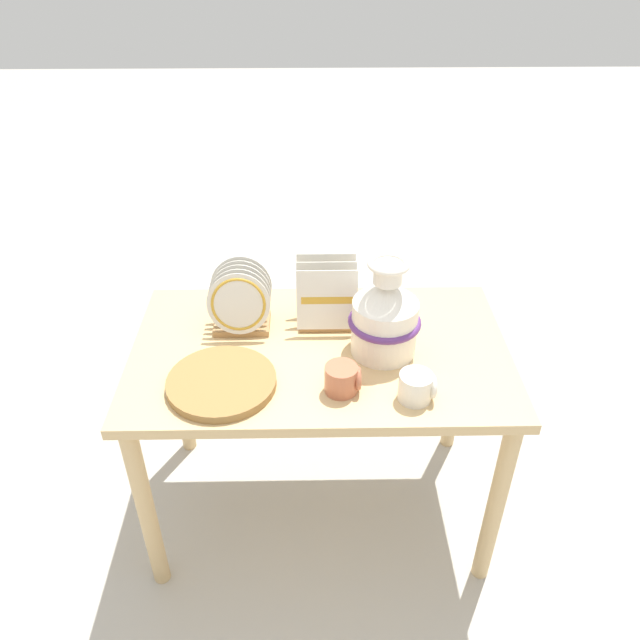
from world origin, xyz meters
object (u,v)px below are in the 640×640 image
Objects in this scene: ceramic_vase at (385,315)px; wicker_charger_stack at (222,382)px; mug_terracotta_glaze at (343,379)px; dish_rack_round_plates at (240,303)px; dish_rack_square_plates at (327,302)px; mug_cream_glaze at (417,387)px.

wicker_charger_stack is (-0.49, -0.16, -0.12)m from ceramic_vase.
wicker_charger_stack is 0.36m from mug_terracotta_glaze.
ceramic_vase reaches higher than mug_terracotta_glaze.
dish_rack_round_plates is 0.28m from dish_rack_square_plates.
mug_cream_glaze is (0.07, -0.23, -0.09)m from ceramic_vase.
dish_rack_round_plates is 0.69× the size of wicker_charger_stack.
ceramic_vase reaches higher than mug_cream_glaze.
dish_rack_round_plates reaches higher than mug_terracotta_glaze.
mug_cream_glaze is at bearing -34.14° from dish_rack_round_plates.
ceramic_vase is 0.53m from wicker_charger_stack.
mug_terracotta_glaze is (0.32, -0.32, -0.05)m from dish_rack_round_plates.
ceramic_vase is 3.08× the size of mug_cream_glaze.
mug_terracotta_glaze is at bearing -125.80° from ceramic_vase.
dish_rack_round_plates is (-0.46, 0.13, -0.04)m from ceramic_vase.
dish_rack_round_plates reaches higher than dish_rack_square_plates.
mug_terracotta_glaze is (-0.14, -0.19, -0.09)m from ceramic_vase.
mug_cream_glaze is at bearing -57.51° from dish_rack_square_plates.
ceramic_vase is at bearing -42.97° from dish_rack_square_plates.
dish_rack_square_plates is (-0.17, 0.16, -0.06)m from ceramic_vase.
mug_cream_glaze is at bearing -10.38° from mug_terracotta_glaze.
dish_rack_square_plates is at bearing 137.03° from ceramic_vase.
ceramic_vase is at bearing 18.44° from wicker_charger_stack.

